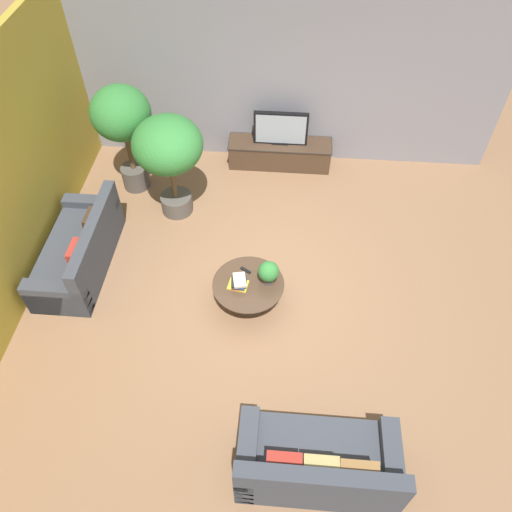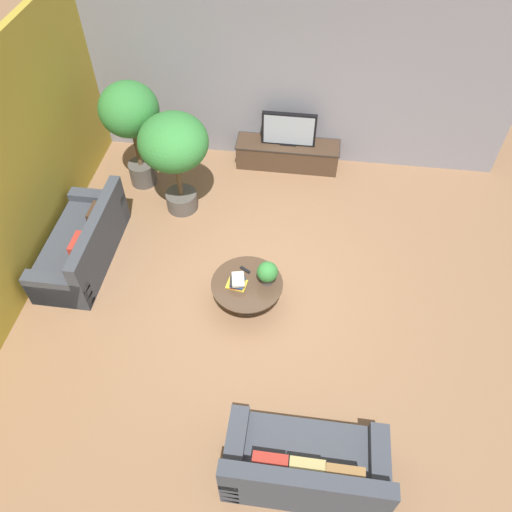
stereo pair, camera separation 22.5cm
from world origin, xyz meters
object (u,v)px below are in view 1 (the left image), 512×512
object	(u,v)px
couch_near_entry	(318,464)
potted_plant_tabletop	(269,272)
coffee_table	(248,289)
couch_by_wall	(80,251)
television	(281,129)
media_console	(280,153)
potted_palm_corner	(168,150)
potted_palm_tall	(122,120)

from	to	relation	value
couch_near_entry	potted_plant_tabletop	distance (m)	2.42
couch_near_entry	potted_plant_tabletop	size ratio (longest dim) A/B	4.89
coffee_table	couch_by_wall	xyz separation A→B (m)	(-2.48, 0.48, 0.01)
television	potted_plant_tabletop	size ratio (longest dim) A/B	2.65
media_console	couch_by_wall	world-z (taller)	couch_by_wall
coffee_table	couch_near_entry	xyz separation A→B (m)	(0.93, -2.24, 0.01)
coffee_table	potted_palm_corner	distance (m)	2.37
couch_near_entry	potted_palm_corner	world-z (taller)	potted_palm_corner
couch_near_entry	potted_plant_tabletop	world-z (taller)	couch_near_entry
couch_near_entry	potted_palm_corner	distance (m)	4.67
potted_plant_tabletop	television	bearing A→B (deg)	89.82
media_console	potted_plant_tabletop	distance (m)	3.02
coffee_table	couch_by_wall	size ratio (longest dim) A/B	0.52
television	potted_plant_tabletop	xyz separation A→B (m)	(-0.01, -3.00, -0.16)
media_console	potted_palm_tall	world-z (taller)	potted_palm_tall
couch_by_wall	potted_plant_tabletop	size ratio (longest dim) A/B	5.40
television	coffee_table	distance (m)	3.11
media_console	television	world-z (taller)	television
potted_palm_tall	potted_plant_tabletop	bearing A→B (deg)	-42.87
media_console	potted_plant_tabletop	world-z (taller)	potted_plant_tabletop
television	coffee_table	bearing A→B (deg)	-95.10
couch_near_entry	potted_palm_corner	size ratio (longest dim) A/B	0.99
television	couch_near_entry	bearing A→B (deg)	-82.89
couch_by_wall	couch_near_entry	world-z (taller)	same
couch_near_entry	potted_palm_tall	xyz separation A→B (m)	(-3.06, 4.52, 1.01)
media_console	potted_palm_corner	bearing A→B (deg)	-140.35
coffee_table	potted_plant_tabletop	distance (m)	0.41
media_console	couch_near_entry	bearing A→B (deg)	-82.89
potted_plant_tabletop	potted_palm_tall	bearing A→B (deg)	137.13
coffee_table	potted_palm_tall	bearing A→B (deg)	132.98
media_console	couch_by_wall	xyz separation A→B (m)	(-2.75, -2.58, 0.05)
coffee_table	television	bearing A→B (deg)	84.90
television	potted_palm_corner	size ratio (longest dim) A/B	0.54
potted_palm_tall	potted_plant_tabletop	xyz separation A→B (m)	(2.39, -2.22, -0.72)
television	couch_near_entry	xyz separation A→B (m)	(0.66, -5.30, -0.46)
potted_palm_tall	couch_near_entry	bearing A→B (deg)	-55.92
couch_near_entry	potted_plant_tabletop	xyz separation A→B (m)	(-0.67, 2.31, 0.30)
potted_palm_tall	potted_palm_corner	size ratio (longest dim) A/B	1.08
coffee_table	couch_by_wall	world-z (taller)	couch_by_wall
potted_palm_corner	potted_plant_tabletop	xyz separation A→B (m)	(1.59, -1.68, -0.61)
media_console	potted_palm_corner	xyz separation A→B (m)	(-1.59, -1.32, 0.96)
coffee_table	couch_by_wall	distance (m)	2.53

